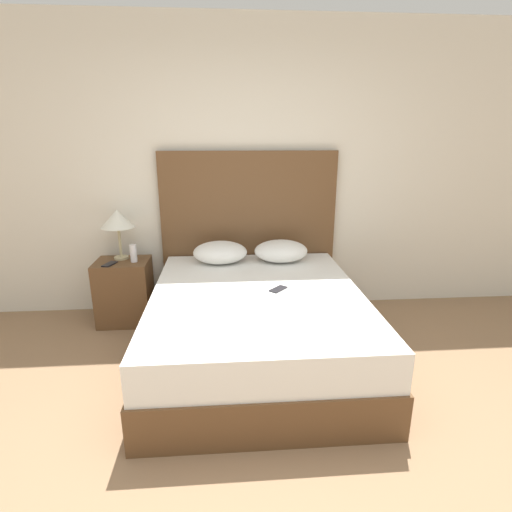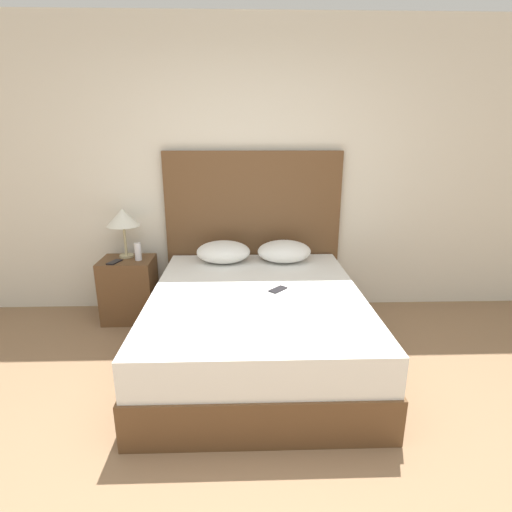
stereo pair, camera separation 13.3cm
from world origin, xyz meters
name	(u,v)px [view 1 (the left image)]	position (x,y,z in m)	size (l,w,h in m)	color
wall_back	(235,172)	(0.00, 2.42, 1.35)	(10.00, 0.06, 2.70)	silver
bed	(257,326)	(0.13, 1.35, 0.28)	(1.59, 1.94, 0.56)	brown
headboard	(249,233)	(0.13, 2.35, 0.77)	(1.67, 0.05, 1.55)	brown
pillow_left	(220,252)	(-0.15, 2.08, 0.66)	(0.49, 0.38, 0.20)	white
pillow_right	(281,251)	(0.41, 2.08, 0.66)	(0.49, 0.38, 0.20)	white
phone_on_bed	(278,289)	(0.29, 1.38, 0.57)	(0.15, 0.16, 0.01)	#232328
nightstand	(125,292)	(-1.05, 2.10, 0.30)	(0.48, 0.38, 0.59)	brown
table_lamp	(118,220)	(-1.06, 2.17, 0.96)	(0.30, 0.30, 0.46)	tan
phone_on_nightstand	(110,264)	(-1.13, 2.00, 0.60)	(0.12, 0.16, 0.01)	black
toiletry_bottle	(133,253)	(-0.93, 2.07, 0.67)	(0.06, 0.06, 0.16)	silver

